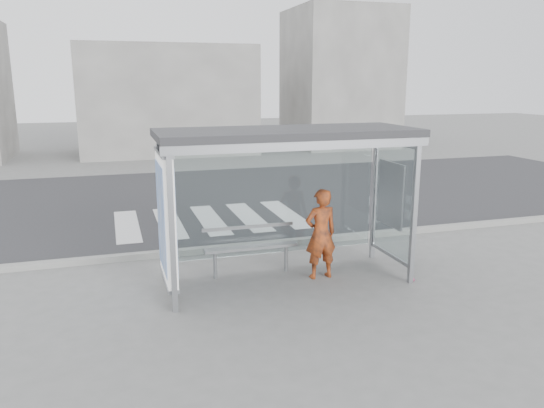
{
  "coord_description": "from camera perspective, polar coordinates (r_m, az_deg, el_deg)",
  "views": [
    {
      "loc": [
        -2.79,
        -8.17,
        3.37
      ],
      "look_at": [
        -0.2,
        0.2,
        1.34
      ],
      "focal_mm": 35.0,
      "sensor_mm": 36.0,
      "label": 1
    }
  ],
  "objects": [
    {
      "name": "soda_can",
      "position": [
        9.52,
        14.73,
        -7.93
      ],
      "size": [
        0.12,
        0.08,
        0.06
      ],
      "primitive_type": "cylinder",
      "rotation": [
        0.0,
        1.57,
        0.21
      ],
      "color": "#D53E77",
      "rests_on": "ground"
    },
    {
      "name": "curb",
      "position": [
        11.01,
        -1.68,
        -4.44
      ],
      "size": [
        30.0,
        0.18,
        0.12
      ],
      "primitive_type": "cube",
      "color": "gray",
      "rests_on": "ground"
    },
    {
      "name": "building_center",
      "position": [
        26.34,
        -11.29,
        10.92
      ],
      "size": [
        8.0,
        5.0,
        5.0
      ],
      "primitive_type": "cube",
      "color": "slate",
      "rests_on": "ground"
    },
    {
      "name": "ground",
      "position": [
        9.27,
        1.58,
        -8.26
      ],
      "size": [
        80.0,
        80.0,
        0.0
      ],
      "primitive_type": "plane",
      "color": "slate",
      "rests_on": "ground"
    },
    {
      "name": "bus_shelter",
      "position": [
        8.69,
        -0.79,
        3.88
      ],
      "size": [
        4.25,
        1.65,
        2.62
      ],
      "color": "gray",
      "rests_on": "ground"
    },
    {
      "name": "bench",
      "position": [
        9.41,
        -2.31,
        -4.61
      ],
      "size": [
        1.67,
        0.31,
        0.86
      ],
      "color": "slate",
      "rests_on": "ground"
    },
    {
      "name": "crosswalk",
      "position": [
        13.31,
        -6.71,
        -1.69
      ],
      "size": [
        4.55,
        3.0,
        0.0
      ],
      "color": "silver",
      "rests_on": "ground"
    },
    {
      "name": "person",
      "position": [
        9.22,
        5.26,
        -3.22
      ],
      "size": [
        0.6,
        0.41,
        1.59
      ],
      "primitive_type": "imported",
      "rotation": [
        0.0,
        0.0,
        3.2
      ],
      "color": "orange",
      "rests_on": "ground"
    },
    {
      "name": "road",
      "position": [
        15.79,
        -6.6,
        0.67
      ],
      "size": [
        30.0,
        10.0,
        0.01
      ],
      "primitive_type": "cube",
      "color": "#2C2C2F",
      "rests_on": "ground"
    },
    {
      "name": "building_right",
      "position": [
        28.71,
        7.26,
        13.22
      ],
      "size": [
        5.0,
        5.0,
        7.0
      ],
      "primitive_type": "cube",
      "color": "slate",
      "rests_on": "ground"
    }
  ]
}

